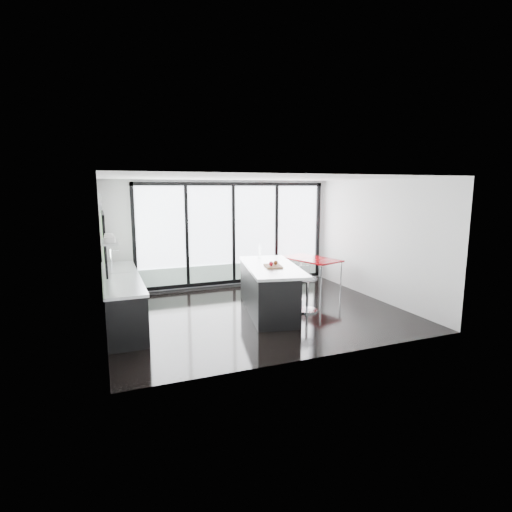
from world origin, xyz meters
name	(u,v)px	position (x,y,z in m)	size (l,w,h in m)	color
floor	(257,312)	(0.00, 0.00, 0.00)	(6.00, 5.00, 0.00)	black
ceiling	(257,178)	(0.00, 0.00, 2.80)	(6.00, 5.00, 0.00)	white
wall_back	(232,238)	(0.27, 2.47, 1.27)	(6.00, 0.09, 2.80)	silver
wall_front	(318,269)	(0.00, -2.50, 1.40)	(6.00, 0.00, 2.80)	silver
wall_left	(102,245)	(-2.97, 0.27, 1.56)	(0.26, 5.00, 2.80)	silver
wall_right	(376,240)	(3.00, 0.00, 1.40)	(0.00, 5.00, 2.80)	silver
counter_cabinets	(122,298)	(-2.67, 0.40, 0.46)	(0.69, 3.24, 1.36)	black
island	(268,288)	(0.22, -0.07, 0.51)	(1.51, 2.61, 1.30)	black
bar_stool_near	(307,294)	(1.02, -0.34, 0.37)	(0.46, 0.46, 0.74)	silver
bar_stool_far	(294,286)	(1.13, 0.50, 0.33)	(0.42, 0.42, 0.67)	silver
red_table	(311,273)	(2.06, 1.36, 0.40)	(0.85, 1.49, 0.80)	maroon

